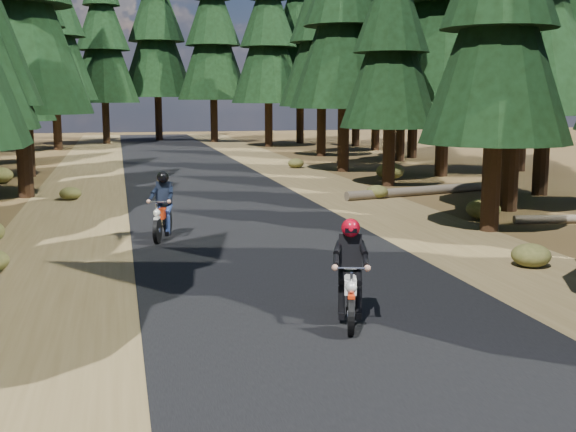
% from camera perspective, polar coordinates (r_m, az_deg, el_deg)
% --- Properties ---
extents(ground, '(120.00, 120.00, 0.00)m').
position_cam_1_polar(ground, '(13.06, 1.52, -5.82)').
color(ground, '#49361A').
rests_on(ground, ground).
extents(road, '(6.00, 100.00, 0.01)m').
position_cam_1_polar(road, '(17.81, -2.59, -1.68)').
color(road, black).
rests_on(road, ground).
extents(shoulder_l, '(3.20, 100.00, 0.01)m').
position_cam_1_polar(shoulder_l, '(17.57, -17.50, -2.28)').
color(shoulder_l, brown).
rests_on(shoulder_l, ground).
extents(shoulder_r, '(3.20, 100.00, 0.01)m').
position_cam_1_polar(shoulder_r, '(19.19, 11.04, -1.05)').
color(shoulder_r, brown).
rests_on(shoulder_r, ground).
extents(log_near, '(6.06, 1.85, 0.32)m').
position_cam_1_polar(log_near, '(25.80, 10.46, 1.98)').
color(log_near, '#4C4233').
rests_on(log_near, ground).
extents(understory_shrubs, '(16.86, 32.50, 0.70)m').
position_cam_1_polar(understory_shrubs, '(21.18, -1.93, 0.87)').
color(understory_shrubs, '#474C1E').
rests_on(understory_shrubs, ground).
extents(rider_lead, '(1.03, 1.86, 1.59)m').
position_cam_1_polar(rider_lead, '(11.06, 4.93, -5.80)').
color(rider_lead, white).
rests_on(rider_lead, road).
extents(rider_follow, '(1.02, 1.91, 1.63)m').
position_cam_1_polar(rider_follow, '(17.74, -9.89, -0.07)').
color(rider_follow, '#A7270B').
rests_on(rider_follow, road).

